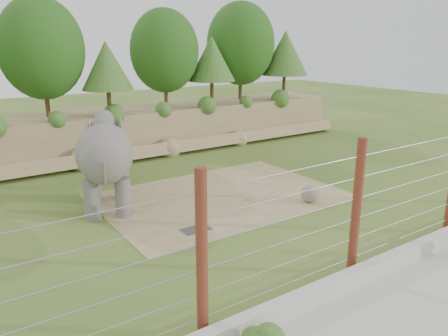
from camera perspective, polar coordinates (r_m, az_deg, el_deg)
ground at (r=16.32m, az=3.98°, el=-7.03°), size 90.00×90.00×0.00m
back_embankment at (r=26.47m, az=-12.25°, el=10.51°), size 30.00×5.52×8.77m
dirt_patch at (r=18.85m, az=-0.46°, el=-3.70°), size 10.00×7.00×0.02m
drain_grate at (r=15.63m, az=-3.67°, el=-7.99°), size 1.00×0.60×0.03m
elephant at (r=17.58m, az=-15.19°, el=0.31°), size 3.32×4.79×3.57m
stone_ball at (r=18.38m, az=11.15°, el=-3.29°), size 0.74×0.74×0.74m
retaining_wall at (r=13.08m, az=18.00°, el=-12.87°), size 26.00×0.35×0.50m
walkway at (r=12.29m, az=25.53°, el=-17.07°), size 26.00×4.00×0.01m
barrier_fence at (r=12.62m, az=16.91°, el=-5.08°), size 20.26×0.26×4.00m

